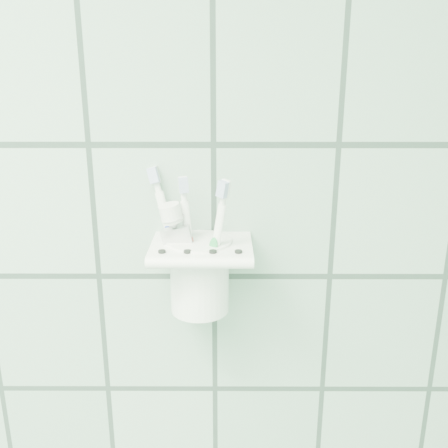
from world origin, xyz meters
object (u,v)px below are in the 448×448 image
toothbrush_pink (187,237)px  toothbrush_blue (193,244)px  cup (200,273)px  toothpaste_tube (193,246)px  holder_bracket (202,249)px  toothbrush_orange (205,244)px

toothbrush_pink → toothbrush_blue: (0.01, -0.01, -0.01)m
cup → toothpaste_tube: toothpaste_tube is taller
toothbrush_pink → holder_bracket: bearing=-6.2°
toothbrush_blue → toothbrush_orange: bearing=-30.7°
toothbrush_blue → holder_bracket: bearing=2.5°
toothbrush_orange → toothpaste_tube: 0.02m
toothbrush_blue → toothpaste_tube: 0.01m
holder_bracket → toothbrush_orange: toothbrush_orange is taller
cup → toothbrush_pink: size_ratio=0.53×
toothbrush_pink → cup: bearing=7.4°
holder_bracket → toothbrush_pink: 0.03m
cup → toothpaste_tube: bearing=-179.3°
toothbrush_orange → toothbrush_pink: bearing=-168.4°
cup → toothbrush_pink: (-0.02, -0.00, 0.05)m
toothbrush_pink → toothpaste_tube: (0.01, 0.00, -0.01)m
toothbrush_pink → toothpaste_tube: toothbrush_pink is taller
holder_bracket → toothpaste_tube: toothpaste_tube is taller
holder_bracket → toothpaste_tube: bearing=159.8°
cup → toothbrush_orange: toothbrush_orange is taller
holder_bracket → toothbrush_blue: (-0.01, -0.00, 0.01)m
toothbrush_orange → toothpaste_tube: size_ratio=1.18×
holder_bracket → toothpaste_tube: (-0.01, 0.00, 0.00)m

